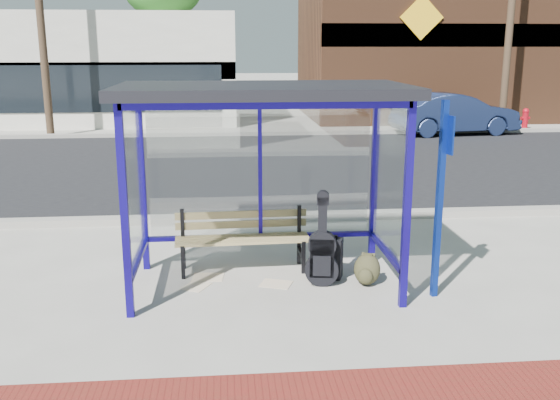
{
  "coord_description": "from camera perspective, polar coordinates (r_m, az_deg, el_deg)",
  "views": [
    {
      "loc": [
        -0.45,
        -7.11,
        2.85
      ],
      "look_at": [
        0.21,
        0.2,
        1.03
      ],
      "focal_mm": 40.0,
      "sensor_mm": 36.0,
      "label": 1
    }
  ],
  "objects": [
    {
      "name": "sign_post",
      "position": [
        7.22,
        14.48,
        0.97
      ],
      "size": [
        0.11,
        0.28,
        2.28
      ],
      "rotation": [
        0.0,
        0.0,
        0.17
      ],
      "color": "navy",
      "rests_on": "ground"
    },
    {
      "name": "far_sidewalk",
      "position": [
        22.3,
        -3.98,
        6.59
      ],
      "size": [
        60.0,
        4.0,
        0.01
      ],
      "primitive_type": "cube",
      "color": "#B2ADA0",
      "rests_on": "ground"
    },
    {
      "name": "newspaper_c",
      "position": [
        7.72,
        -0.37,
        -7.68
      ],
      "size": [
        0.45,
        0.4,
        0.01
      ],
      "primitive_type": "cube",
      "rotation": [
        0.0,
        0.0,
        -0.36
      ],
      "color": "white",
      "rests_on": "ground"
    },
    {
      "name": "curb_near",
      "position": [
        10.4,
        -2.48,
        -1.62
      ],
      "size": [
        60.0,
        0.25,
        0.12
      ],
      "primitive_type": "cube",
      "color": "gray",
      "rests_on": "ground"
    },
    {
      "name": "fire_hydrant",
      "position": [
        23.37,
        21.51,
        6.99
      ],
      "size": [
        0.33,
        0.22,
        0.75
      ],
      "rotation": [
        0.0,
        0.0,
        0.12
      ],
      "color": "#B00C19",
      "rests_on": "ground"
    },
    {
      "name": "ground",
      "position": [
        7.67,
        -1.43,
        -7.85
      ],
      "size": [
        120.0,
        120.0,
        0.0
      ],
      "primitive_type": "plane",
      "color": "#B2ADA0",
      "rests_on": "ground"
    },
    {
      "name": "bus_shelter",
      "position": [
        7.24,
        -1.56,
        7.78
      ],
      "size": [
        3.3,
        1.8,
        2.42
      ],
      "color": "navy",
      "rests_on": "ground"
    },
    {
      "name": "utility_pole_west",
      "position": [
        21.28,
        -21.16,
        16.45
      ],
      "size": [
        1.6,
        0.24,
        8.0
      ],
      "color": "#4C3826",
      "rests_on": "ground"
    },
    {
      "name": "curb_far",
      "position": [
        20.41,
        -3.86,
        6.06
      ],
      "size": [
        60.0,
        0.25,
        0.12
      ],
      "primitive_type": "cube",
      "color": "gray",
      "rests_on": "ground"
    },
    {
      "name": "guitar_bag",
      "position": [
        7.56,
        3.86,
        -4.9
      ],
      "size": [
        0.42,
        0.18,
        1.12
      ],
      "rotation": [
        0.0,
        0.0,
        -0.16
      ],
      "color": "black",
      "rests_on": "ground"
    },
    {
      "name": "parked_car",
      "position": [
        21.38,
        15.69,
        7.59
      ],
      "size": [
        4.22,
        1.9,
        1.34
      ],
      "primitive_type": "imported",
      "rotation": [
        0.0,
        0.0,
        1.69
      ],
      "color": "#1B284D",
      "rests_on": "ground"
    },
    {
      "name": "utility_pole_east",
      "position": [
        22.62,
        20.41,
        16.31
      ],
      "size": [
        1.6,
        0.24,
        8.0
      ],
      "color": "#4C3826",
      "rests_on": "ground"
    },
    {
      "name": "street_asphalt",
      "position": [
        15.38,
        -3.39,
        3.26
      ],
      "size": [
        60.0,
        10.0,
        0.0
      ],
      "primitive_type": "cube",
      "color": "black",
      "rests_on": "ground"
    },
    {
      "name": "storefront_brown",
      "position": [
        26.96,
        13.54,
        14.32
      ],
      "size": [
        10.0,
        7.08,
        6.4
      ],
      "color": "#59331E",
      "rests_on": "ground"
    },
    {
      "name": "bench",
      "position": [
        8.08,
        -3.47,
        -3.27
      ],
      "size": [
        1.73,
        0.48,
        0.81
      ],
      "rotation": [
        0.0,
        0.0,
        0.04
      ],
      "color": "black",
      "rests_on": "ground"
    },
    {
      "name": "suitcase",
      "position": [
        7.86,
        4.49,
        -5.32
      ],
      "size": [
        0.37,
        0.3,
        0.57
      ],
      "rotation": [
        0.0,
        0.0,
        -0.36
      ],
      "color": "black",
      "rests_on": "ground"
    },
    {
      "name": "backpack",
      "position": [
        7.72,
        7.94,
        -6.38
      ],
      "size": [
        0.39,
        0.37,
        0.39
      ],
      "rotation": [
        0.0,
        0.0,
        -0.37
      ],
      "color": "#31301B",
      "rests_on": "ground"
    },
    {
      "name": "newspaper_b",
      "position": [
        7.72,
        -7.65,
        -7.81
      ],
      "size": [
        0.39,
        0.42,
        0.01
      ],
      "primitive_type": "cube",
      "rotation": [
        0.0,
        0.0,
        -2.06
      ],
      "color": "white",
      "rests_on": "ground"
    },
    {
      "name": "newspaper_a",
      "position": [
        7.98,
        -6.6,
        -7.02
      ],
      "size": [
        0.42,
        0.34,
        0.01
      ],
      "primitive_type": "cube",
      "rotation": [
        0.0,
        0.0,
        -0.1
      ],
      "color": "white",
      "rests_on": "ground"
    }
  ]
}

